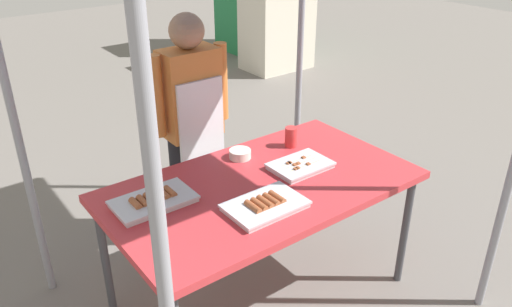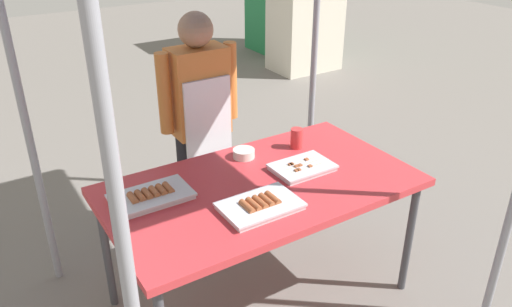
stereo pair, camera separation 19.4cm
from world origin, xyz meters
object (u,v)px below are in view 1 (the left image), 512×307
at_px(stall_table, 262,192).
at_px(tray_grilled_sausages, 265,205).
at_px(tray_pork_links, 153,201).
at_px(neighbor_stall_left, 277,6).
at_px(vendor_woman, 192,116).
at_px(tray_meat_skewers, 300,166).
at_px(condiment_bowl, 240,154).
at_px(drink_cup_near_edge, 291,137).

xyz_separation_m(stall_table, tray_grilled_sausages, (-0.14, -0.20, 0.07)).
xyz_separation_m(tray_pork_links, neighbor_stall_left, (3.39, 3.23, 0.05)).
height_order(stall_table, neighbor_stall_left, neighbor_stall_left).
xyz_separation_m(tray_pork_links, vendor_woman, (0.56, 0.57, 0.11)).
xyz_separation_m(stall_table, vendor_woman, (0.02, 0.72, 0.18)).
bearing_deg(tray_meat_skewers, stall_table, 179.67).
relative_size(condiment_bowl, vendor_woman, 0.08).
xyz_separation_m(tray_grilled_sausages, tray_meat_skewers, (0.40, 0.20, -0.00)).
relative_size(tray_meat_skewers, neighbor_stall_left, 0.20).
xyz_separation_m(stall_table, condiment_bowl, (0.07, 0.30, 0.08)).
height_order(drink_cup_near_edge, vendor_woman, vendor_woman).
bearing_deg(tray_pork_links, condiment_bowl, 13.50).
distance_m(tray_grilled_sausages, tray_pork_links, 0.54).
xyz_separation_m(tray_meat_skewers, vendor_woman, (-0.25, 0.72, 0.11)).
xyz_separation_m(condiment_bowl, neighbor_stall_left, (2.78, 3.08, 0.04)).
distance_m(stall_table, neighbor_stall_left, 4.42).
relative_size(stall_table, vendor_woman, 1.07).
relative_size(tray_meat_skewers, condiment_bowl, 2.63).
xyz_separation_m(vendor_woman, neighbor_stall_left, (2.83, 2.66, -0.06)).
relative_size(stall_table, tray_meat_skewers, 4.94).
distance_m(tray_meat_skewers, neighbor_stall_left, 4.26).
xyz_separation_m(tray_pork_links, drink_cup_near_edge, (0.94, 0.09, 0.04)).
distance_m(stall_table, tray_grilled_sausages, 0.25).
height_order(tray_grilled_sausages, tray_meat_skewers, tray_grilled_sausages).
xyz_separation_m(tray_meat_skewers, neighbor_stall_left, (2.59, 3.38, 0.05)).
height_order(tray_grilled_sausages, vendor_woman, vendor_woman).
height_order(drink_cup_near_edge, neighbor_stall_left, neighbor_stall_left).
distance_m(tray_grilled_sausages, vendor_woman, 0.94).
relative_size(stall_table, tray_grilled_sausages, 4.27).
bearing_deg(tray_pork_links, stall_table, -15.61).
distance_m(stall_table, vendor_woman, 0.74).
bearing_deg(neighbor_stall_left, condiment_bowl, -132.04).
bearing_deg(stall_table, drink_cup_near_edge, 31.08).
height_order(vendor_woman, neighbor_stall_left, neighbor_stall_left).
xyz_separation_m(condiment_bowl, vendor_woman, (-0.06, 0.42, 0.11)).
relative_size(vendor_woman, neighbor_stall_left, 0.92).
xyz_separation_m(drink_cup_near_edge, vendor_woman, (-0.38, 0.48, 0.07)).
xyz_separation_m(tray_grilled_sausages, vendor_woman, (0.15, 0.92, 0.11)).
height_order(condiment_bowl, vendor_woman, vendor_woman).
height_order(tray_meat_skewers, tray_pork_links, tray_pork_links).
relative_size(tray_meat_skewers, tray_pork_links, 0.84).
distance_m(condiment_bowl, neighbor_stall_left, 4.15).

